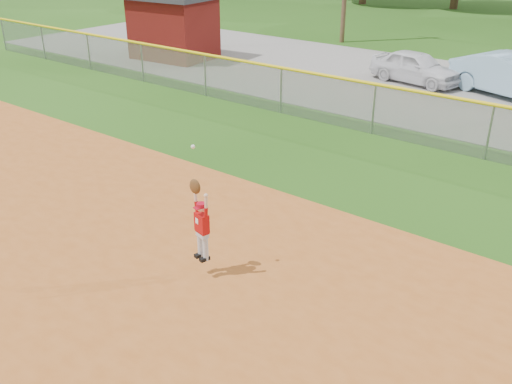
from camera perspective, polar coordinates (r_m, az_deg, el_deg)
ground at (r=10.35m, az=-15.35°, el=-9.12°), size 120.00×120.00×0.00m
parking_strip at (r=22.73m, az=18.56°, el=9.57°), size 44.00×10.00×0.03m
car_white_a at (r=23.36m, az=15.71°, el=11.94°), size 3.80×2.03×1.23m
car_blue at (r=22.54m, az=24.26°, el=10.52°), size 4.73×2.85×1.47m
utility_shed at (r=27.09m, az=-8.26°, el=16.10°), size 4.07×3.31×2.86m
outfield_fence at (r=17.14m, az=11.72°, el=8.50°), size 40.06×0.10×1.55m
ballplayer at (r=9.75m, az=-5.53°, el=-2.92°), size 0.48×0.26×2.07m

